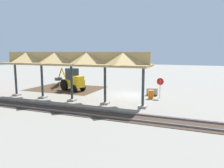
{
  "coord_description": "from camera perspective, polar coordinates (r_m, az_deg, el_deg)",
  "views": [
    {
      "loc": [
        -7.12,
        23.41,
        4.94
      ],
      "look_at": [
        1.11,
        2.69,
        1.6
      ],
      "focal_mm": 35.0,
      "sensor_mm": 36.0,
      "label": 1
    }
  ],
  "objects": [
    {
      "name": "ground_plane",
      "position": [
        24.96,
        4.67,
        -2.92
      ],
      "size": [
        120.0,
        120.0,
        0.0
      ],
      "primitive_type": "plane",
      "color": "gray"
    },
    {
      "name": "dirt_work_zone",
      "position": [
        29.93,
        -11.82,
        -1.16
      ],
      "size": [
        9.3,
        7.0,
        0.01
      ],
      "primitive_type": "cube",
      "color": "#42301E",
      "rests_on": "ground"
    },
    {
      "name": "platform_canopy",
      "position": [
        21.85,
        -10.67,
        6.34
      ],
      "size": [
        15.69,
        3.2,
        4.9
      ],
      "color": "#9E998E",
      "rests_on": "ground"
    },
    {
      "name": "rail_tracks",
      "position": [
        17.53,
        -3.24,
        -7.75
      ],
      "size": [
        60.0,
        2.58,
        0.15
      ],
      "color": "slate",
      "rests_on": "ground"
    },
    {
      "name": "stop_sign",
      "position": [
        23.69,
        12.46,
        0.08
      ],
      "size": [
        0.76,
        0.15,
        2.16
      ],
      "color": "gray",
      "rests_on": "ground"
    },
    {
      "name": "backhoe",
      "position": [
        28.21,
        -10.3,
        0.89
      ],
      "size": [
        5.31,
        3.12,
        2.82
      ],
      "color": "#EAB214",
      "rests_on": "ground"
    },
    {
      "name": "dirt_mound",
      "position": [
        31.6,
        -13.39,
        -0.71
      ],
      "size": [
        5.82,
        5.82,
        1.53
      ],
      "primitive_type": "cone",
      "color": "#42301E",
      "rests_on": "ground"
    },
    {
      "name": "concrete_pipe",
      "position": [
        25.17,
        10.47,
        -1.87
      ],
      "size": [
        1.25,
        0.97,
        0.92
      ],
      "color": "#9E9384",
      "rests_on": "ground"
    },
    {
      "name": "traffic_barrel",
      "position": [
        23.36,
        10.12,
        -2.69
      ],
      "size": [
        0.56,
        0.56,
        0.9
      ],
      "primitive_type": "cylinder",
      "color": "orange",
      "rests_on": "ground"
    }
  ]
}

